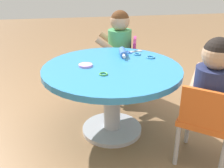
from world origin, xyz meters
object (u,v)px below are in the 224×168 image
Objects in this scene: craft_table at (112,82)px; child_chair_left at (206,120)px; craft_scissors at (132,52)px; child_chair_right at (123,64)px; rolling_pin at (123,52)px; seated_child_left at (213,82)px; seated_child_right at (119,40)px.

craft_table is 0.66m from child_chair_left.
craft_table is 0.39m from craft_scissors.
child_chair_right is at bearing -18.73° from craft_table.
craft_table is at bearing 48.07° from child_chair_left.
child_chair_right is 2.32× the size of rolling_pin.
seated_child_left reaches higher than rolling_pin.
seated_child_right is 0.40m from rolling_pin.
craft_scissors is at bearing 179.95° from child_chair_right.
rolling_pin is (0.64, 0.39, 0.00)m from seated_child_left.
child_chair_left is at bearing -159.61° from craft_scissors.
craft_table is 6.71× the size of craft_scissors.
craft_table is 4.09× the size of rolling_pin.
craft_scissors is (0.71, 0.30, -0.02)m from seated_child_left.
craft_scissors is at bearing 20.39° from child_chair_left.
seated_child_left is 0.95× the size of child_chair_right.
child_chair_right is at bearing 16.39° from seated_child_left.
seated_child_left is (-0.41, -0.51, 0.14)m from craft_table.
craft_table is 0.30m from rolling_pin.
craft_scissors is (-0.31, 0.00, 0.21)m from child_chair_right.
child_chair_right is (1.06, 0.28, 0.00)m from child_chair_left.
craft_table is at bearing 164.77° from seated_child_right.
rolling_pin reaches higher than craft_table.
rolling_pin is at bearing 31.30° from seated_child_left.
seated_child_right is at bearing 6.75° from craft_scissors.
seated_child_right reaches higher than rolling_pin.
child_chair_right is at bearing -105.69° from seated_child_right.
child_chair_left is 2.32× the size of rolling_pin.
craft_table is 0.66m from child_chair_right.
seated_child_left is (0.03, -0.03, 0.23)m from child_chair_left.
seated_child_right is 0.33m from craft_scissors.
child_chair_left reaches higher than craft_scissors.
child_chair_right is at bearing -0.05° from craft_scissors.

